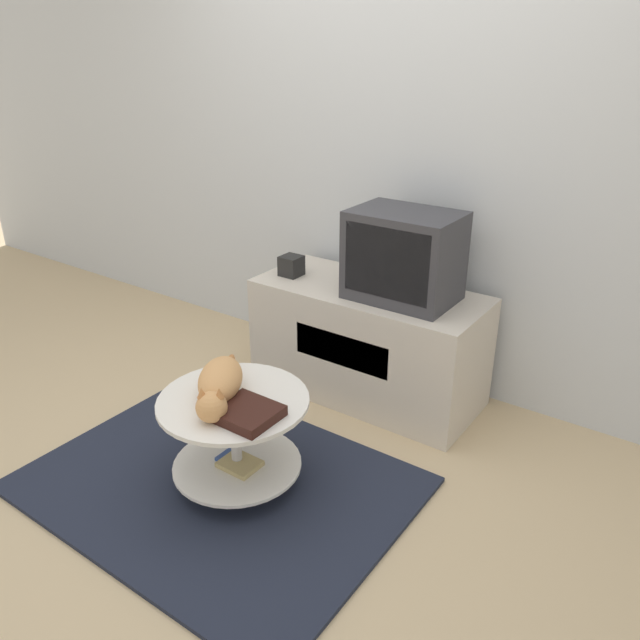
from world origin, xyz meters
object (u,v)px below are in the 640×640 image
Objects in this scene: tv at (404,256)px; speaker at (291,266)px; cat at (219,384)px; dvd_box at (247,413)px.

speaker is (-0.63, -0.05, -0.16)m from tv.
tv is 4.73× the size of speaker.
cat is at bearing -104.84° from tv.
speaker is at bearing 118.93° from dvd_box.
tv is 2.20× the size of dvd_box.
tv is 0.65m from speaker.
tv is 1.08× the size of cat.
dvd_box is 0.49× the size of cat.
speaker reaches higher than cat.
tv reaches higher than cat.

